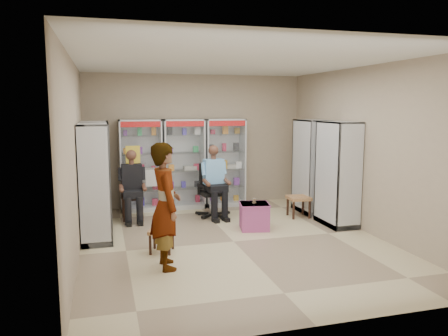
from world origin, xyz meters
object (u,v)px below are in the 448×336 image
object	(u,v)px
cabinet_right_near	(338,174)
pink_trunk	(254,216)
wooden_chair	(132,196)
cabinet_back_mid	(184,164)
woven_stool_b	(162,240)
cabinet_back_left	(141,165)
seated_shopkeeper	(213,183)
office_chair	(213,190)
cabinet_right_far	(311,166)
cabinet_back_right	(224,162)
cabinet_left_near	(95,183)
woven_stool_a	(298,207)
standing_man	(166,206)
cabinet_left_far	(96,173)

from	to	relation	value
cabinet_right_near	pink_trunk	distance (m)	1.81
cabinet_right_near	pink_trunk	size ratio (longest dim) A/B	3.91
wooden_chair	pink_trunk	distance (m)	2.55
cabinet_back_mid	woven_stool_b	distance (m)	3.17
cabinet_back_left	seated_shopkeeper	xyz separation A→B (m)	(1.39, -0.98, -0.30)
pink_trunk	woven_stool_b	size ratio (longest dim) A/B	1.38
office_chair	pink_trunk	xyz separation A→B (m)	(0.51, -1.17, -0.30)
cabinet_right_far	office_chair	bearing A→B (deg)	84.58
cabinet_back_left	cabinet_right_near	distance (m)	4.18
cabinet_right_near	wooden_chair	xyz separation A→B (m)	(-3.78, 1.50, -0.53)
cabinet_right_far	office_chair	xyz separation A→B (m)	(-2.14, 0.20, -0.45)
woven_stool_b	cabinet_right_near	bearing A→B (deg)	11.34
wooden_chair	woven_stool_b	world-z (taller)	wooden_chair
cabinet_back_right	office_chair	world-z (taller)	cabinet_back_right
cabinet_left_near	woven_stool_a	bearing A→B (deg)	97.88
cabinet_right_far	pink_trunk	distance (m)	2.04
cabinet_back_mid	standing_man	world-z (taller)	cabinet_back_mid
cabinet_back_right	woven_stool_a	size ratio (longest dim) A/B	4.62
woven_stool_a	cabinet_left_far	bearing A→B (deg)	172.29
cabinet_back_mid	woven_stool_b	world-z (taller)	cabinet_back_mid
wooden_chair	office_chair	size ratio (longest dim) A/B	0.85
pink_trunk	woven_stool_b	xyz separation A→B (m)	(-1.84, -0.83, -0.06)
cabinet_right_near	standing_man	xyz separation A→B (m)	(-3.50, -1.37, -0.10)
office_chair	pink_trunk	bearing A→B (deg)	-71.97
woven_stool_a	standing_man	xyz separation A→B (m)	(-3.06, -2.13, 0.68)
cabinet_left_near	woven_stool_a	distance (m)	4.13
office_chair	woven_stool_a	world-z (taller)	office_chair
cabinet_left_near	seated_shopkeeper	xyz separation A→B (m)	(2.32, 1.05, -0.30)
cabinet_left_far	standing_man	size ratio (longest dim) A/B	1.12
cabinet_right_near	woven_stool_b	bearing A→B (deg)	101.34
woven_stool_a	woven_stool_b	size ratio (longest dim) A/B	1.16
wooden_chair	standing_man	bearing A→B (deg)	-84.39
office_chair	seated_shopkeeper	distance (m)	0.16
wooden_chair	seated_shopkeeper	world-z (taller)	seated_shopkeeper
cabinet_back_left	wooden_chair	size ratio (longest dim) A/B	2.13
cabinet_back_mid	cabinet_right_far	distance (m)	2.82
cabinet_left_near	wooden_chair	size ratio (longest dim) A/B	2.13
cabinet_back_right	cabinet_right_near	xyz separation A→B (m)	(1.63, -2.23, 0.00)
cabinet_left_near	standing_man	xyz separation A→B (m)	(0.96, -1.57, -0.10)
office_chair	wooden_chair	bearing A→B (deg)	167.69
cabinet_right_near	seated_shopkeeper	world-z (taller)	cabinet_right_near
woven_stool_b	standing_man	distance (m)	0.98
cabinet_left_far	cabinet_right_far	bearing A→B (deg)	87.43
cabinet_right_near	cabinet_left_near	xyz separation A→B (m)	(-4.46, 0.20, 0.00)
cabinet_right_far	cabinet_left_far	distance (m)	4.46
cabinet_back_mid	cabinet_right_near	bearing A→B (deg)	-40.84
wooden_chair	seated_shopkeeper	xyz separation A→B (m)	(1.64, -0.25, 0.23)
cabinet_back_left	standing_man	size ratio (longest dim) A/B	1.12
cabinet_right_far	cabinet_left_near	size ratio (longest dim) A/B	1.00
standing_man	cabinet_back_mid	bearing A→B (deg)	-17.66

